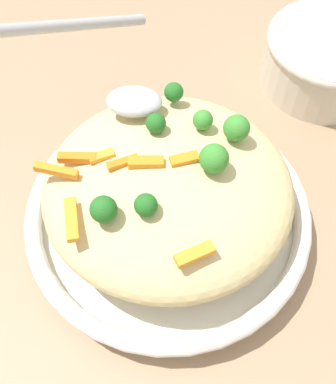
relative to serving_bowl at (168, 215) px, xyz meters
The scene contains 20 objects.
ground_plane 0.02m from the serving_bowl, ahead, with size 2.40×2.40×0.00m, color #9E7F60.
serving_bowl is the anchor object (origin of this frame).
pasta_mound 0.05m from the serving_bowl, ahead, with size 0.25×0.24×0.08m, color #DBC689.
carrot_piece_0 0.10m from the serving_bowl, 156.84° to the right, with size 0.03×0.01×0.01m, color orange.
carrot_piece_1 0.13m from the serving_bowl, 37.13° to the left, with size 0.04×0.01×0.01m, color orange.
carrot_piece_2 0.13m from the serving_bowl, 107.89° to the left, with size 0.03×0.01×0.01m, color orange.
carrot_piece_3 0.12m from the serving_bowl, ahead, with size 0.04×0.01×0.01m, color orange.
carrot_piece_4 0.10m from the serving_bowl, ahead, with size 0.03×0.01×0.01m, color orange.
carrot_piece_5 0.11m from the serving_bowl, ahead, with size 0.02×0.01×0.01m, color orange.
carrot_piece_6 0.14m from the serving_bowl, ahead, with size 0.04×0.01×0.01m, color orange.
carrot_piece_7 0.10m from the serving_bowl, ahead, with size 0.03×0.01×0.01m, color orange.
broccoli_floret_0 0.13m from the serving_bowl, 87.13° to the right, with size 0.02×0.02×0.02m.
broccoli_floret_1 0.12m from the serving_bowl, 121.08° to the right, with size 0.02×0.02×0.02m.
broccoli_floret_2 0.11m from the serving_bowl, 71.12° to the right, with size 0.02×0.02×0.02m.
broccoli_floret_3 0.11m from the serving_bowl, 72.00° to the left, with size 0.02×0.02×0.02m.
broccoli_floret_4 0.13m from the serving_bowl, 146.32° to the right, with size 0.03×0.03×0.03m.
broccoli_floret_5 0.11m from the serving_bowl, behind, with size 0.03×0.03×0.03m.
broccoli_floret_6 0.12m from the serving_bowl, 47.11° to the left, with size 0.02×0.02×0.03m.
serving_spoon 0.16m from the serving_bowl, 55.69° to the right, with size 0.16×0.15×0.09m.
companion_bowl 0.31m from the serving_bowl, 128.88° to the right, with size 0.17×0.17×0.07m.
Camera 1 is at (-0.02, 0.25, 0.46)m, focal length 43.83 mm.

